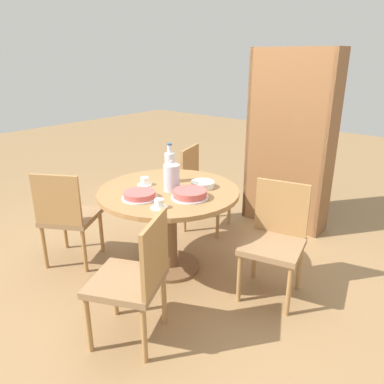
# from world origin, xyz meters

# --- Properties ---
(ground_plane) EXTENTS (14.00, 14.00, 0.00)m
(ground_plane) POSITION_xyz_m (0.00, 0.00, 0.00)
(ground_plane) COLOR #937047
(dining_table) EXTENTS (1.13, 1.13, 0.72)m
(dining_table) POSITION_xyz_m (0.00, 0.00, 0.56)
(dining_table) COLOR brown
(dining_table) RESTS_ON ground_plane
(chair_a) EXTENTS (0.52, 0.52, 0.85)m
(chair_a) POSITION_xyz_m (-0.30, 0.81, 0.46)
(chair_a) COLOR #A87A47
(chair_a) RESTS_ON ground_plane
(chair_b) EXTENTS (0.57, 0.57, 0.85)m
(chair_b) POSITION_xyz_m (-0.72, -0.49, 0.46)
(chair_b) COLOR #A87A47
(chair_b) RESTS_ON ground_plane
(chair_c) EXTENTS (0.56, 0.56, 0.85)m
(chair_c) POSITION_xyz_m (0.42, -0.76, 0.46)
(chair_c) COLOR #A87A47
(chair_c) RESTS_ON ground_plane
(chair_d) EXTENTS (0.51, 0.51, 0.85)m
(chair_d) POSITION_xyz_m (0.83, 0.26, 0.46)
(chair_d) COLOR #A87A47
(chair_d) RESTS_ON ground_plane
(bookshelf) EXTENTS (0.87, 0.28, 1.80)m
(bookshelf) POSITION_xyz_m (0.30, 1.44, 0.90)
(bookshelf) COLOR brown
(bookshelf) RESTS_ON ground_plane
(coffee_pot) EXTENTS (0.13, 0.13, 0.25)m
(coffee_pot) POSITION_xyz_m (0.04, 0.00, 0.83)
(coffee_pot) COLOR silver
(coffee_pot) RESTS_ON dining_table
(water_bottle) EXTENTS (0.08, 0.08, 0.33)m
(water_bottle) POSITION_xyz_m (-0.12, 0.15, 0.85)
(water_bottle) COLOR silver
(water_bottle) RESTS_ON dining_table
(cake_main) EXTENTS (0.28, 0.28, 0.06)m
(cake_main) POSITION_xyz_m (0.25, -0.04, 0.75)
(cake_main) COLOR silver
(cake_main) RESTS_ON dining_table
(cake_second) EXTENTS (0.27, 0.27, 0.05)m
(cake_second) POSITION_xyz_m (-0.03, -0.28, 0.74)
(cake_second) COLOR silver
(cake_second) RESTS_ON dining_table
(cup_a) EXTENTS (0.12, 0.12, 0.07)m
(cup_a) POSITION_xyz_m (-0.22, -0.05, 0.74)
(cup_a) COLOR white
(cup_a) RESTS_ON dining_table
(cup_b) EXTENTS (0.12, 0.12, 0.07)m
(cup_b) POSITION_xyz_m (0.21, -0.32, 0.74)
(cup_b) COLOR white
(cup_b) RESTS_ON dining_table
(plate_stack) EXTENTS (0.19, 0.19, 0.05)m
(plate_stack) POSITION_xyz_m (0.18, 0.21, 0.74)
(plate_stack) COLOR white
(plate_stack) RESTS_ON dining_table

